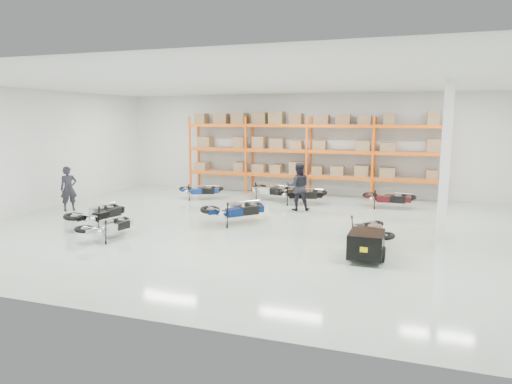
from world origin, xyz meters
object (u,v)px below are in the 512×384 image
(moto_back_d, at_px, (389,195))
(person_back, at_px, (298,187))
(trailer, at_px, (366,244))
(moto_back_a, at_px, (201,187))
(moto_back_c, at_px, (301,191))
(person_left, at_px, (69,189))
(moto_silver_left, at_px, (108,223))
(moto_touring_right, at_px, (372,227))
(moto_blue_centre, at_px, (235,206))
(moto_black_far_left, at_px, (98,209))
(moto_back_b, at_px, (272,187))

(moto_back_d, height_order, person_back, person_back)
(trailer, bearing_deg, moto_back_a, 140.07)
(moto_back_c, xyz_separation_m, person_left, (-7.96, -4.02, 0.28))
(moto_silver_left, xyz_separation_m, moto_back_c, (4.05, 7.00, 0.07))
(trailer, distance_m, person_back, 6.32)
(moto_touring_right, relative_size, person_left, 0.98)
(moto_silver_left, height_order, moto_back_d, moto_back_d)
(moto_blue_centre, relative_size, moto_black_far_left, 1.03)
(moto_black_far_left, distance_m, moto_back_c, 7.87)
(moto_touring_right, distance_m, moto_back_d, 5.43)
(moto_silver_left, bearing_deg, moto_back_d, -121.77)
(moto_black_far_left, relative_size, moto_back_d, 1.08)
(moto_back_a, xyz_separation_m, moto_back_b, (2.95, 0.79, 0.05))
(moto_back_d, bearing_deg, moto_back_a, 94.09)
(trailer, xyz_separation_m, person_left, (-11.14, 2.75, 0.41))
(person_left, bearing_deg, moto_back_a, -6.89)
(moto_blue_centre, height_order, person_back, person_back)
(moto_back_d, bearing_deg, person_left, 111.17)
(moto_back_a, relative_size, moto_back_d, 0.95)
(moto_back_a, bearing_deg, trailer, -151.58)
(moto_blue_centre, distance_m, moto_black_far_left, 4.37)
(moto_back_c, bearing_deg, trailer, -164.95)
(person_back, bearing_deg, person_left, 1.67)
(moto_black_far_left, relative_size, moto_back_c, 1.03)
(moto_back_b, bearing_deg, moto_blue_centre, -166.64)
(moto_silver_left, bearing_deg, moto_touring_right, -151.80)
(moto_back_d, xyz_separation_m, person_back, (-3.22, -1.49, 0.37))
(moto_back_b, xyz_separation_m, person_back, (1.55, -1.80, 0.35))
(moto_back_d, bearing_deg, moto_blue_centre, 132.83)
(moto_silver_left, bearing_deg, person_back, -112.26)
(moto_touring_right, bearing_deg, moto_back_b, 113.21)
(moto_blue_centre, bearing_deg, moto_back_d, -94.33)
(moto_blue_centre, relative_size, moto_back_b, 1.07)
(moto_touring_right, xyz_separation_m, moto_back_b, (-4.56, 5.74, 0.06))
(moto_silver_left, distance_m, person_back, 7.17)
(moto_back_a, relative_size, moto_back_b, 0.91)
(moto_touring_right, distance_m, trailer, 1.60)
(moto_back_a, bearing_deg, moto_touring_right, -143.88)
(moto_silver_left, xyz_separation_m, moto_back_b, (2.68, 7.57, 0.07))
(moto_blue_centre, relative_size, moto_back_a, 1.18)
(moto_back_b, xyz_separation_m, moto_back_c, (1.38, -0.57, 0.00))
(moto_touring_right, bearing_deg, moto_silver_left, 178.98)
(moto_silver_left, distance_m, moto_back_b, 8.03)
(person_back, bearing_deg, moto_silver_left, 36.52)
(moto_silver_left, xyz_separation_m, trailer, (7.23, 0.24, -0.06))
(moto_silver_left, relative_size, moto_back_a, 0.96)
(moto_back_a, xyz_separation_m, person_left, (-3.64, -3.80, 0.33))
(trailer, relative_size, moto_back_c, 0.95)
(moto_back_b, distance_m, moto_back_d, 4.79)
(moto_back_c, relative_size, moto_back_d, 1.05)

